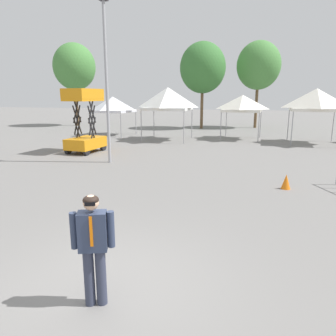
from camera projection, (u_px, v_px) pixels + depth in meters
name	position (u px, v px, depth m)	size (l,w,h in m)	color
ground_plane	(108.00, 285.00, 5.44)	(140.00, 140.00, 0.00)	slate
canopy_tent_behind_center	(113.00, 105.00, 25.46)	(3.00, 3.00, 3.10)	#9E9EA3
canopy_tent_far_left	(168.00, 99.00, 22.57)	(3.29, 3.29, 3.76)	#9E9EA3
canopy_tent_right_of_center	(242.00, 103.00, 23.14)	(2.85, 2.85, 3.22)	#9E9EA3
canopy_tent_behind_right	(316.00, 100.00, 20.82)	(3.14, 3.14, 3.65)	#9E9EA3
scissor_lift	(85.00, 133.00, 17.96)	(1.53, 2.37, 3.55)	black
person_foreground	(93.00, 243.00, 4.72)	(0.61, 0.38, 1.78)	#33384C
light_pole_near_lift	(106.00, 71.00, 14.49)	(0.36, 0.36, 7.49)	#9E9EA3
tree_behind_tents_left	(203.00, 68.00, 30.10)	(4.35, 4.35, 8.17)	brown
tree_behind_tents_center	(259.00, 66.00, 30.68)	(4.20, 4.20, 8.35)	brown
tree_behind_tents_right	(74.00, 67.00, 32.97)	(4.34, 4.34, 8.52)	brown
traffic_cone_lot_center	(286.00, 182.00, 10.99)	(0.32, 0.32, 0.52)	orange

